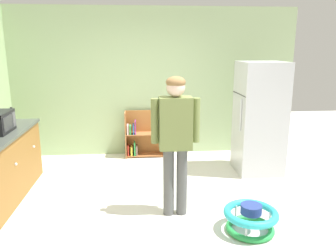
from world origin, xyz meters
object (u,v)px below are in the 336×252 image
object	(u,v)px
refrigerator	(259,118)
ketchup_bottle	(12,117)
standing_person	(175,134)
banana_bunch	(3,121)
baby_walker	(251,218)
bookshelf	(144,137)

from	to	relation	value
refrigerator	ketchup_bottle	xyz separation A→B (m)	(-3.77, -0.09, 0.11)
refrigerator	standing_person	distance (m)	2.00
banana_bunch	standing_person	bearing A→B (deg)	-27.93
standing_person	banana_bunch	world-z (taller)	standing_person
baby_walker	ketchup_bottle	xyz separation A→B (m)	(-3.06, 1.70, 0.84)
baby_walker	banana_bunch	distance (m)	3.75
refrigerator	banana_bunch	xyz separation A→B (m)	(-3.93, -0.03, 0.04)
refrigerator	bookshelf	size ratio (longest dim) A/B	2.09
refrigerator	standing_person	size ratio (longest dim) A/B	1.05
standing_person	ketchup_bottle	bearing A→B (deg)	151.63
standing_person	baby_walker	size ratio (longest dim) A/B	2.79
standing_person	banana_bunch	size ratio (longest dim) A/B	10.66
standing_person	banana_bunch	distance (m)	2.75
standing_person	baby_walker	xyz separation A→B (m)	(0.79, -0.48, -0.86)
standing_person	ketchup_bottle	size ratio (longest dim) A/B	6.86
refrigerator	ketchup_bottle	distance (m)	3.77
bookshelf	baby_walker	distance (m)	2.97
bookshelf	ketchup_bottle	xyz separation A→B (m)	(-1.95, -1.04, 0.63)
refrigerator	ketchup_bottle	bearing A→B (deg)	-178.60
bookshelf	standing_person	size ratio (longest dim) A/B	0.50
ketchup_bottle	standing_person	bearing A→B (deg)	-28.37
banana_bunch	baby_walker	bearing A→B (deg)	-28.76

